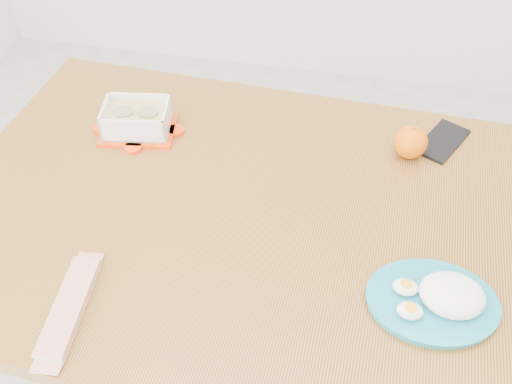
% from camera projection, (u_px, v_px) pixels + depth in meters
% --- Properties ---
extents(dining_table, '(1.41, 0.98, 0.75)m').
position_uv_depth(dining_table, '(256.00, 237.00, 1.29)').
color(dining_table, olive).
rests_on(dining_table, ground).
extents(food_container, '(0.20, 0.16, 0.08)m').
position_uv_depth(food_container, '(137.00, 119.00, 1.39)').
color(food_container, '#F43D07').
rests_on(food_container, dining_table).
extents(orange_fruit, '(0.08, 0.08, 0.08)m').
position_uv_depth(orange_fruit, '(411.00, 142.00, 1.33)').
color(orange_fruit, orange).
rests_on(orange_fruit, dining_table).
extents(rice_plate, '(0.26, 0.26, 0.07)m').
position_uv_depth(rice_plate, '(439.00, 298.00, 1.04)').
color(rice_plate, teal).
rests_on(rice_plate, dining_table).
extents(candy_bar, '(0.07, 0.22, 0.02)m').
position_uv_depth(candy_bar, '(69.00, 307.00, 1.04)').
color(candy_bar, '#BA2509').
rests_on(candy_bar, dining_table).
extents(smartphone, '(0.14, 0.17, 0.01)m').
position_uv_depth(smartphone, '(442.00, 141.00, 1.39)').
color(smartphone, black).
rests_on(smartphone, dining_table).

